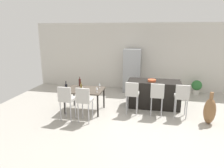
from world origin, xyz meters
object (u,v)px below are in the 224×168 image
(bar_chair_middle, at_px, (157,94))
(wine_glass_end, at_px, (97,88))
(dining_chair_far, at_px, (84,99))
(wine_glass_near, at_px, (99,84))
(wine_bottle_middle, at_px, (80,82))
(refrigerator, at_px, (132,70))
(floor_vase, at_px, (210,111))
(dining_table, at_px, (85,91))
(kitchen_island, at_px, (153,94))
(bar_chair_right, at_px, (182,96))
(wine_bottle_left, at_px, (81,88))
(wine_bottle_right, at_px, (66,87))
(bar_chair_left, at_px, (132,93))
(wine_glass_far, at_px, (82,87))
(potted_plant, at_px, (197,86))
(fruit_bowl, at_px, (152,81))
(dining_chair_near, at_px, (66,98))

(bar_chair_middle, height_order, wine_glass_end, bar_chair_middle)
(dining_chair_far, xyz_separation_m, wine_glass_end, (0.21, 0.60, 0.17))
(wine_glass_near, bearing_deg, wine_bottle_middle, 169.85)
(refrigerator, height_order, floor_vase, refrigerator)
(dining_table, distance_m, refrigerator, 2.88)
(refrigerator, bearing_deg, dining_chair_far, -106.48)
(kitchen_island, bearing_deg, refrigerator, 118.41)
(bar_chair_right, xyz_separation_m, wine_glass_end, (-2.55, -0.29, 0.17))
(wine_bottle_left, height_order, wine_glass_end, wine_bottle_left)
(wine_bottle_right, height_order, refrigerator, refrigerator)
(bar_chair_left, xyz_separation_m, wine_glass_far, (-1.57, -0.20, 0.17))
(wine_bottle_right, xyz_separation_m, refrigerator, (1.77, 2.87, 0.06))
(dining_table, height_order, wine_bottle_middle, wine_bottle_middle)
(wine_bottle_middle, distance_m, potted_plant, 4.79)
(potted_plant, bearing_deg, dining_chair_far, -137.34)
(dining_chair_far, bearing_deg, refrigerator, 73.52)
(kitchen_island, height_order, potted_plant, kitchen_island)
(bar_chair_right, bearing_deg, dining_chair_far, -162.14)
(refrigerator, relative_size, floor_vase, 1.97)
(wine_bottle_left, height_order, wine_glass_far, wine_bottle_left)
(kitchen_island, height_order, refrigerator, refrigerator)
(kitchen_island, height_order, wine_glass_near, kitchen_island)
(refrigerator, distance_m, floor_vase, 3.77)
(wine_glass_end, bearing_deg, kitchen_island, 32.07)
(bar_chair_middle, relative_size, bar_chair_right, 1.00)
(kitchen_island, bearing_deg, wine_glass_end, -147.93)
(bar_chair_right, height_order, wine_bottle_middle, wine_bottle_middle)
(bar_chair_right, xyz_separation_m, dining_chair_far, (-2.75, -0.89, 0.00))
(fruit_bowl, bearing_deg, wine_glass_far, -157.62)
(dining_chair_near, relative_size, fruit_bowl, 3.89)
(bar_chair_left, height_order, wine_bottle_middle, wine_bottle_middle)
(kitchen_island, xyz_separation_m, dining_chair_far, (-1.93, -1.67, 0.24))
(bar_chair_middle, xyz_separation_m, wine_glass_near, (-1.87, 0.19, 0.17))
(dining_chair_near, xyz_separation_m, potted_plant, (4.21, 3.38, -0.34))
(dining_chair_near, bearing_deg, wine_glass_near, 56.90)
(bar_chair_right, distance_m, dining_chair_near, 3.41)
(bar_chair_left, distance_m, potted_plant, 3.47)
(wine_glass_near, bearing_deg, wine_bottle_left, -131.58)
(kitchen_island, xyz_separation_m, wine_bottle_left, (-2.22, -1.11, 0.40))
(potted_plant, bearing_deg, floor_vase, -93.43)
(dining_table, relative_size, dining_chair_near, 1.15)
(wine_glass_far, xyz_separation_m, wine_glass_near, (0.46, 0.39, 0.00))
(bar_chair_middle, xyz_separation_m, floor_vase, (1.47, -0.28, -0.31))
(wine_bottle_right, height_order, wine_glass_far, wine_bottle_right)
(wine_glass_near, bearing_deg, dining_table, -148.57)
(fruit_bowl, distance_m, floor_vase, 1.99)
(wine_glass_far, relative_size, potted_plant, 0.29)
(dining_chair_near, xyz_separation_m, wine_bottle_right, (-0.23, 0.52, 0.16))
(dining_chair_far, relative_size, wine_glass_end, 6.03)
(wine_bottle_left, height_order, refrigerator, refrigerator)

